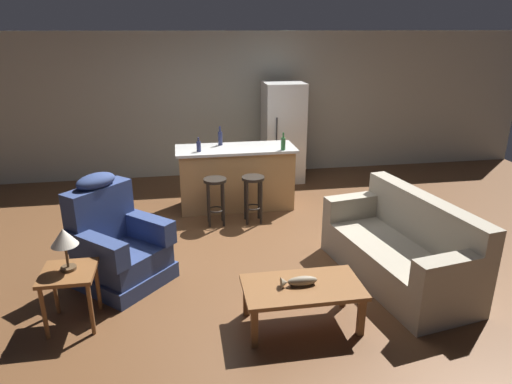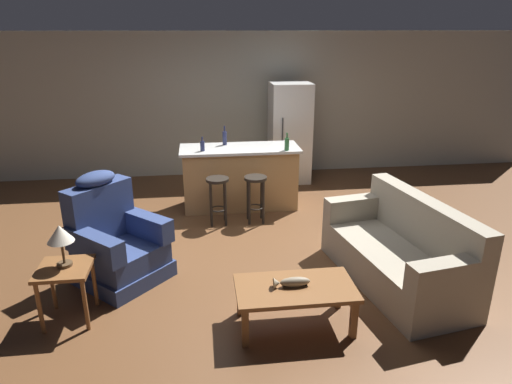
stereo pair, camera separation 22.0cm
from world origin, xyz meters
name	(u,v)px [view 1 (the left image)]	position (x,y,z in m)	size (l,w,h in m)	color
ground_plane	(250,244)	(0.00, 0.00, 0.00)	(12.00, 12.00, 0.00)	brown
back_wall	(223,105)	(0.00, 3.12, 1.30)	(12.00, 0.05, 2.60)	#B2B2A3
coffee_table	(302,291)	(0.22, -1.76, 0.36)	(1.10, 0.60, 0.42)	brown
fish_figurine	(299,281)	(0.18, -1.76, 0.46)	(0.34, 0.10, 0.10)	#4C3823
couch	(401,250)	(1.52, -1.12, 0.34)	(1.15, 2.01, 0.94)	#9E937F
recliner_near_lamp	(117,245)	(-1.56, -0.64, 0.42)	(1.19, 1.19, 1.20)	navy
end_table	(69,280)	(-1.90, -1.39, 0.46)	(0.48, 0.48, 0.56)	brown
table_lamp	(64,239)	(-1.89, -1.36, 0.87)	(0.24, 0.24, 0.41)	#4C3823
kitchen_island	(236,177)	(0.00, 1.35, 0.48)	(1.80, 0.70, 0.95)	#AD7F4C
bar_stool_left	(215,193)	(-0.37, 0.72, 0.47)	(0.32, 0.32, 0.68)	black
bar_stool_right	(253,191)	(0.16, 0.72, 0.47)	(0.32, 0.32, 0.68)	black
refrigerator	(283,133)	(1.00, 2.55, 0.88)	(0.70, 0.69, 1.76)	white
bottle_tall_green	(283,143)	(0.67, 1.09, 1.05)	(0.07, 0.07, 0.26)	#2D6B38
bottle_short_amber	(220,138)	(-0.21, 1.54, 1.06)	(0.07, 0.07, 0.29)	#23284C
bottle_wine_dark	(199,146)	(-0.56, 1.21, 1.03)	(0.06, 0.06, 0.21)	#23284C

